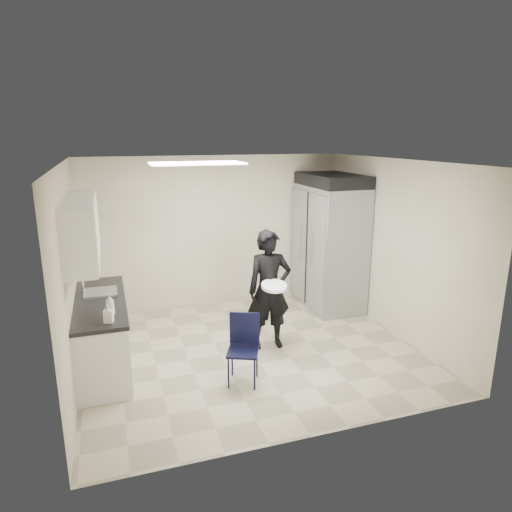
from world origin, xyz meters
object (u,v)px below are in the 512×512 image
object	(u,v)px
lower_counter	(102,335)
folding_chair	(243,352)
man_tuxedo	(269,290)
commercial_fridge	(329,247)

from	to	relation	value
lower_counter	folding_chair	distance (m)	1.88
lower_counter	folding_chair	bearing A→B (deg)	-31.55
folding_chair	man_tuxedo	distance (m)	1.15
lower_counter	folding_chair	xyz separation A→B (m)	(1.60, -0.98, -0.02)
man_tuxedo	commercial_fridge	bearing A→B (deg)	43.22
commercial_fridge	folding_chair	bearing A→B (deg)	-136.62
lower_counter	commercial_fridge	xyz separation A→B (m)	(3.78, 1.07, 0.62)
commercial_fridge	man_tuxedo	bearing A→B (deg)	-141.81
man_tuxedo	folding_chair	bearing A→B (deg)	-121.97
lower_counter	commercial_fridge	bearing A→B (deg)	15.88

